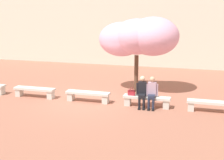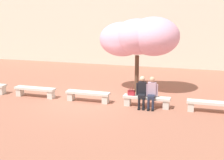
% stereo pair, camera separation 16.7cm
% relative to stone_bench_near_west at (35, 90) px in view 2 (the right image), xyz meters
% --- Properties ---
extents(ground_plane, '(100.00, 100.00, 0.00)m').
position_rel_stone_bench_near_west_xyz_m(ground_plane, '(2.60, 0.00, -0.31)').
color(ground_plane, '#9E604C').
extents(stone_bench_near_west, '(1.96, 0.43, 0.45)m').
position_rel_stone_bench_near_west_xyz_m(stone_bench_near_west, '(0.00, 0.00, 0.00)').
color(stone_bench_near_west, beige).
rests_on(stone_bench_near_west, ground).
extents(stone_bench_center, '(1.96, 0.43, 0.45)m').
position_rel_stone_bench_near_west_xyz_m(stone_bench_center, '(2.60, 0.00, 0.00)').
color(stone_bench_center, beige).
rests_on(stone_bench_center, ground).
extents(stone_bench_near_east, '(1.96, 0.43, 0.45)m').
position_rel_stone_bench_near_west_xyz_m(stone_bench_near_east, '(5.20, 0.00, 0.00)').
color(stone_bench_near_east, beige).
rests_on(stone_bench_near_east, ground).
extents(stone_bench_east_end, '(1.96, 0.43, 0.45)m').
position_rel_stone_bench_near_west_xyz_m(stone_bench_east_end, '(7.80, 0.00, 0.00)').
color(stone_bench_east_end, beige).
rests_on(stone_bench_east_end, ground).
extents(person_seated_left, '(0.51, 0.71, 1.29)m').
position_rel_stone_bench_near_west_xyz_m(person_seated_left, '(5.01, -0.05, 0.39)').
color(person_seated_left, black).
rests_on(person_seated_left, ground).
extents(person_seated_right, '(0.51, 0.70, 1.29)m').
position_rel_stone_bench_near_west_xyz_m(person_seated_right, '(5.41, -0.05, 0.39)').
color(person_seated_right, black).
rests_on(person_seated_right, ground).
extents(handbag, '(0.30, 0.15, 0.34)m').
position_rel_stone_bench_near_west_xyz_m(handbag, '(4.55, -0.02, 0.27)').
color(handbag, '#A3232D').
rests_on(handbag, stone_bench_near_east).
extents(cherry_tree_main, '(3.87, 2.46, 3.63)m').
position_rel_stone_bench_near_west_xyz_m(cherry_tree_main, '(4.38, 2.35, 2.35)').
color(cherry_tree_main, '#513828').
rests_on(cherry_tree_main, ground).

